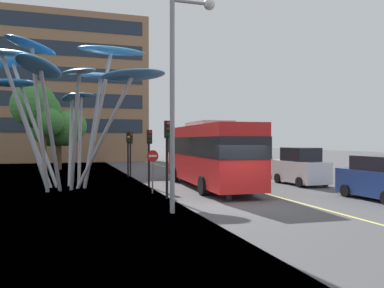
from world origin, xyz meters
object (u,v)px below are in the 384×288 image
(no_entry_sign, at_px, (153,164))
(pedestrian, at_px, (229,181))
(car_parked_near, at_px, (381,179))
(traffic_light_kerb_far, at_px, (149,146))
(street_lamp, at_px, (182,75))
(red_bus, at_px, (208,152))
(car_parked_mid, at_px, (300,167))
(traffic_light_kerb_near, at_px, (167,142))
(car_parked_far, at_px, (249,161))
(traffic_light_island_mid, at_px, (128,144))
(traffic_light_opposite, at_px, (131,145))
(leaf_sculpture, at_px, (65,80))

(no_entry_sign, bearing_deg, pedestrian, -48.04)
(car_parked_near, bearing_deg, traffic_light_kerb_far, 139.07)
(street_lamp, bearing_deg, red_bus, 62.57)
(traffic_light_kerb_far, height_order, car_parked_mid, traffic_light_kerb_far)
(traffic_light_kerb_near, height_order, car_parked_far, traffic_light_kerb_near)
(traffic_light_kerb_far, relative_size, car_parked_near, 0.81)
(pedestrian, bearing_deg, traffic_light_kerb_far, 113.93)
(red_bus, relative_size, pedestrian, 6.80)
(car_parked_far, relative_size, pedestrian, 2.68)
(car_parked_far, bearing_deg, car_parked_near, -90.46)
(traffic_light_kerb_far, bearing_deg, street_lamp, -92.93)
(car_parked_mid, relative_size, car_parked_far, 0.88)
(traffic_light_island_mid, bearing_deg, car_parked_mid, -40.84)
(traffic_light_kerb_near, relative_size, traffic_light_kerb_far, 1.09)
(car_parked_near, distance_m, no_entry_sign, 10.86)
(traffic_light_opposite, distance_m, no_entry_sign, 9.84)
(traffic_light_opposite, bearing_deg, leaf_sculpture, -126.31)
(traffic_light_opposite, height_order, street_lamp, street_lamp)
(traffic_light_kerb_near, xyz_separation_m, no_entry_sign, (-0.24, 2.13, -1.14))
(traffic_light_opposite, relative_size, pedestrian, 1.96)
(leaf_sculpture, height_order, traffic_light_island_mid, leaf_sculpture)
(red_bus, relative_size, no_entry_sign, 5.11)
(traffic_light_island_mid, relative_size, car_parked_mid, 0.85)
(traffic_light_opposite, xyz_separation_m, car_parked_mid, (8.96, -8.76, -1.31))
(traffic_light_opposite, distance_m, street_lamp, 15.62)
(car_parked_mid, height_order, car_parked_far, car_parked_far)
(traffic_light_kerb_far, relative_size, traffic_light_island_mid, 0.99)
(traffic_light_kerb_far, xyz_separation_m, car_parked_far, (9.18, 5.93, -1.33))
(traffic_light_kerb_near, bearing_deg, traffic_light_opposite, 89.13)
(traffic_light_kerb_near, bearing_deg, no_entry_sign, 96.46)
(red_bus, height_order, traffic_light_island_mid, red_bus)
(traffic_light_opposite, bearing_deg, car_parked_far, -8.51)
(car_parked_far, xyz_separation_m, street_lamp, (-9.60, -13.99, 4.08))
(traffic_light_kerb_far, relative_size, traffic_light_opposite, 1.02)
(traffic_light_opposite, height_order, car_parked_mid, traffic_light_opposite)
(car_parked_near, bearing_deg, no_entry_sign, 150.26)
(traffic_light_kerb_near, distance_m, no_entry_sign, 2.42)
(traffic_light_kerb_near, distance_m, traffic_light_opposite, 11.92)
(no_entry_sign, bearing_deg, traffic_light_kerb_far, 82.16)
(traffic_light_kerb_far, xyz_separation_m, car_parked_mid, (9.04, -1.46, -1.35))
(leaf_sculpture, height_order, traffic_light_opposite, leaf_sculpture)
(traffic_light_kerb_near, distance_m, car_parked_mid, 9.80)
(car_parked_near, relative_size, street_lamp, 0.50)
(traffic_light_opposite, bearing_deg, traffic_light_kerb_near, -90.87)
(red_bus, relative_size, traffic_light_kerb_near, 3.12)
(leaf_sculpture, xyz_separation_m, pedestrian, (7.11, -6.61, -5.26))
(leaf_sculpture, distance_m, traffic_light_island_mid, 8.00)
(leaf_sculpture, height_order, no_entry_sign, leaf_sculpture)
(traffic_light_kerb_far, bearing_deg, car_parked_near, -40.93)
(red_bus, height_order, no_entry_sign, red_bus)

